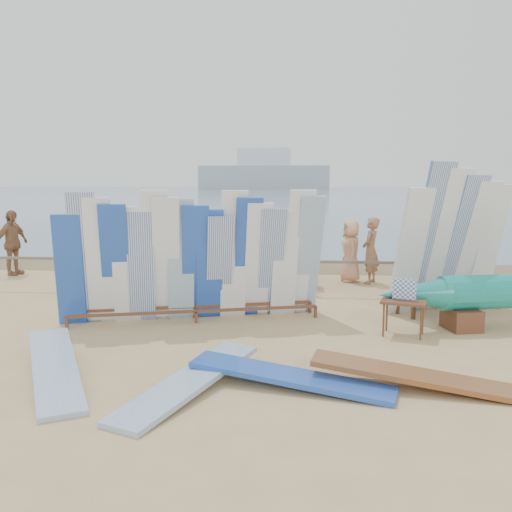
# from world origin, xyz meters

# --- Properties ---
(ground) EXTENTS (160.00, 160.00, 0.00)m
(ground) POSITION_xyz_m (0.00, 0.00, 0.00)
(ground) COLOR tan
(ground) RESTS_ON ground
(ocean) EXTENTS (320.00, 240.00, 0.02)m
(ocean) POSITION_xyz_m (0.00, 128.00, 0.00)
(ocean) COLOR slate
(ocean) RESTS_ON ground
(wet_sand_strip) EXTENTS (40.00, 2.60, 0.01)m
(wet_sand_strip) POSITION_xyz_m (0.00, 7.20, 0.00)
(wet_sand_strip) COLOR olive
(wet_sand_strip) RESTS_ON ground
(distant_ship) EXTENTS (45.00, 8.00, 14.00)m
(distant_ship) POSITION_xyz_m (-12.00, 180.00, 5.31)
(distant_ship) COLOR #999EA3
(distant_ship) RESTS_ON ocean
(fence) EXTENTS (12.08, 0.08, 0.90)m
(fence) POSITION_xyz_m (0.00, 3.00, 0.63)
(fence) COLOR #665F4D
(fence) RESTS_ON ground
(main_surfboard_rack) EXTENTS (5.01, 1.93, 2.52)m
(main_surfboard_rack) POSITION_xyz_m (-0.24, 0.46, 1.14)
(main_surfboard_rack) COLOR brown
(main_surfboard_rack) RESTS_ON ground
(side_surfboard_rack) EXTENTS (2.65, 1.85, 3.05)m
(side_surfboard_rack) POSITION_xyz_m (4.80, 1.64, 1.36)
(side_surfboard_rack) COLOR brown
(side_surfboard_rack) RESTS_ON ground
(vendor_table) EXTENTS (0.87, 0.72, 1.00)m
(vendor_table) POSITION_xyz_m (3.55, -0.24, 0.33)
(vendor_table) COLOR brown
(vendor_table) RESTS_ON ground
(flat_board_d) EXTENTS (2.75, 1.20, 0.27)m
(flat_board_d) POSITION_xyz_m (1.67, -2.79, 0.00)
(flat_board_d) COLOR #234DB3
(flat_board_d) RESTS_ON ground
(flat_board_a) EXTENTS (1.79, 2.63, 0.37)m
(flat_board_a) POSITION_xyz_m (-1.51, -2.85, 0.00)
(flat_board_a) COLOR #7CA1C7
(flat_board_a) RESTS_ON ground
(flat_board_b) EXTENTS (1.56, 2.71, 0.25)m
(flat_board_b) POSITION_xyz_m (0.37, -3.05, 0.00)
(flat_board_b) COLOR #7CA1C7
(flat_board_b) RESTS_ON ground
(flat_board_c) EXTENTS (2.75, 1.03, 0.34)m
(flat_board_c) POSITION_xyz_m (3.28, -2.72, 0.00)
(flat_board_c) COLOR brown
(flat_board_c) RESTS_ON ground
(beach_chair_left) EXTENTS (0.77, 0.79, 0.93)m
(beach_chair_left) POSITION_xyz_m (1.07, 3.70, 0.27)
(beach_chair_left) COLOR red
(beach_chair_left) RESTS_ON ground
(beach_chair_right) EXTENTS (0.52, 0.54, 0.81)m
(beach_chair_right) POSITION_xyz_m (1.67, 4.24, 0.24)
(beach_chair_right) COLOR red
(beach_chair_right) RESTS_ON ground
(stroller) EXTENTS (0.50, 0.72, 0.98)m
(stroller) POSITION_xyz_m (1.91, 3.94, 0.39)
(stroller) COLOR red
(stroller) RESTS_ON ground
(beachgoer_6) EXTENTS (0.49, 0.85, 1.64)m
(beachgoer_6) POSITION_xyz_m (3.07, 4.85, 0.82)
(beachgoer_6) COLOR tan
(beachgoer_6) RESTS_ON ground
(beachgoer_10) EXTENTS (0.75, 1.04, 1.63)m
(beachgoer_10) POSITION_xyz_m (6.83, 5.29, 0.82)
(beachgoer_10) COLOR #8C6042
(beachgoer_10) RESTS_ON ground
(beachgoer_extra_1) EXTENTS (0.76, 1.18, 1.86)m
(beachgoer_extra_1) POSITION_xyz_m (-6.47, 5.08, 0.93)
(beachgoer_extra_1) COLOR #8C6042
(beachgoer_extra_1) RESTS_ON ground
(beachgoer_9) EXTENTS (1.04, 1.10, 1.66)m
(beachgoer_9) POSITION_xyz_m (6.21, 6.56, 0.83)
(beachgoer_9) COLOR tan
(beachgoer_9) RESTS_ON ground
(beachgoer_2) EXTENTS (0.67, 0.95, 1.76)m
(beachgoer_2) POSITION_xyz_m (-2.69, 4.35, 0.88)
(beachgoer_2) COLOR beige
(beachgoer_2) RESTS_ON ground
(beachgoer_8) EXTENTS (0.87, 0.83, 1.67)m
(beachgoer_8) POSITION_xyz_m (5.75, 4.56, 0.84)
(beachgoer_8) COLOR beige
(beachgoer_8) RESTS_ON ground
(beachgoer_4) EXTENTS (1.12, 0.73, 1.76)m
(beachgoer_4) POSITION_xyz_m (0.20, 4.85, 0.88)
(beachgoer_4) COLOR #8C6042
(beachgoer_4) RESTS_ON ground
(beachgoer_5) EXTENTS (1.12, 1.51, 1.58)m
(beachgoer_5) POSITION_xyz_m (0.91, 5.43, 0.79)
(beachgoer_5) COLOR beige
(beachgoer_5) RESTS_ON ground
(beachgoer_7) EXTENTS (0.57, 0.72, 1.74)m
(beachgoer_7) POSITION_xyz_m (3.57, 4.63, 0.87)
(beachgoer_7) COLOR #8C6042
(beachgoer_7) RESTS_ON ground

